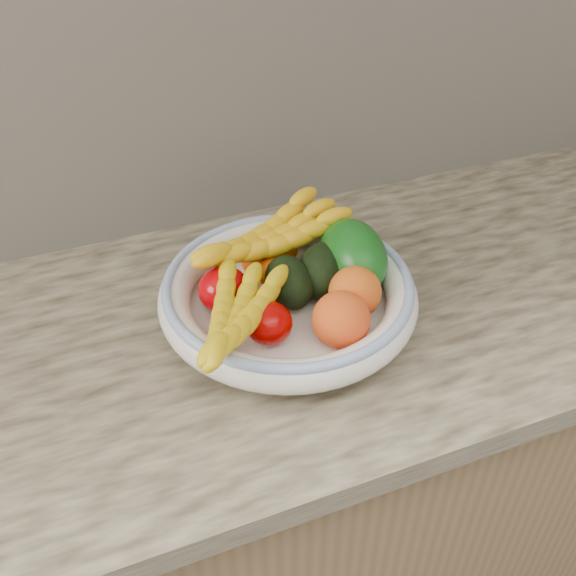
{
  "coord_description": "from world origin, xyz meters",
  "views": [
    {
      "loc": [
        -0.28,
        0.96,
        1.56
      ],
      "look_at": [
        0.0,
        1.66,
        0.96
      ],
      "focal_mm": 40.0,
      "sensor_mm": 36.0,
      "label": 1
    }
  ],
  "objects_px": {
    "green_mango": "(353,256)",
    "banana_bunch_back": "(268,243)",
    "fruit_bowl": "(288,294)",
    "banana_bunch_front": "(235,321)"
  },
  "relations": [
    {
      "from": "fruit_bowl",
      "to": "banana_bunch_front",
      "type": "height_order",
      "value": "banana_bunch_front"
    },
    {
      "from": "fruit_bowl",
      "to": "banana_bunch_back",
      "type": "height_order",
      "value": "banana_bunch_back"
    },
    {
      "from": "green_mango",
      "to": "banana_bunch_front",
      "type": "distance_m",
      "value": 0.24
    },
    {
      "from": "fruit_bowl",
      "to": "banana_bunch_back",
      "type": "bearing_deg",
      "value": 89.85
    },
    {
      "from": "green_mango",
      "to": "banana_bunch_back",
      "type": "height_order",
      "value": "green_mango"
    },
    {
      "from": "banana_bunch_back",
      "to": "banana_bunch_front",
      "type": "xyz_separation_m",
      "value": [
        -0.1,
        -0.15,
        -0.01
      ]
    },
    {
      "from": "green_mango",
      "to": "banana_bunch_back",
      "type": "xyz_separation_m",
      "value": [
        -0.12,
        0.06,
        0.01
      ]
    },
    {
      "from": "banana_bunch_front",
      "to": "fruit_bowl",
      "type": "bearing_deg",
      "value": -23.22
    },
    {
      "from": "fruit_bowl",
      "to": "banana_bunch_back",
      "type": "relative_size",
      "value": 1.34
    },
    {
      "from": "banana_bunch_back",
      "to": "banana_bunch_front",
      "type": "distance_m",
      "value": 0.18
    }
  ]
}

